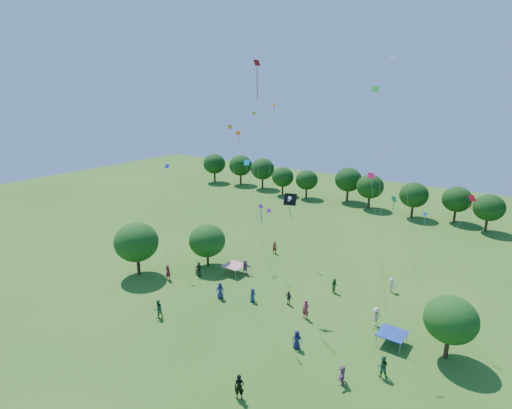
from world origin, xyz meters
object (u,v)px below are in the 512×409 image
(near_tree_west, at_px, (136,242))
(tent_blue, at_px, (392,333))
(tent_red_stripe, at_px, (234,265))
(pirate_kite, at_px, (290,201))
(man_in_black, at_px, (239,387))
(near_tree_north, at_px, (207,241))
(red_high_kite, at_px, (256,113))
(near_tree_east, at_px, (451,320))

(near_tree_west, height_order, tent_blue, near_tree_west)
(tent_red_stripe, distance_m, pirate_kite, 12.97)
(tent_blue, relative_size, man_in_black, 1.16)
(tent_red_stripe, xyz_separation_m, tent_blue, (19.45, -2.96, 0.00))
(near_tree_north, distance_m, red_high_kite, 17.70)
(tent_blue, distance_m, man_in_black, 14.21)
(near_tree_east, xyz_separation_m, tent_blue, (-4.17, -0.73, -2.46))
(man_in_black, bearing_deg, near_tree_north, 105.77)
(near_tree_east, distance_m, tent_red_stripe, 23.85)
(red_high_kite, bearing_deg, pirate_kite, 0.50)
(near_tree_west, bearing_deg, tent_blue, 7.31)
(near_tree_west, height_order, man_in_black, near_tree_west)
(man_in_black, bearing_deg, near_tree_east, 18.59)
(near_tree_north, relative_size, tent_blue, 2.44)
(near_tree_west, height_order, near_tree_north, near_tree_west)
(near_tree_east, xyz_separation_m, red_high_kite, (-19.19, 0.37, 15.34))
(tent_blue, distance_m, pirate_kite, 14.66)
(man_in_black, xyz_separation_m, red_high_kite, (-8.22, 13.58, 17.88))
(near_tree_west, bearing_deg, red_high_kite, 19.40)
(tent_red_stripe, distance_m, man_in_black, 19.97)
(near_tree_north, relative_size, man_in_black, 2.82)
(tent_blue, bearing_deg, near_tree_north, 173.27)
(tent_blue, relative_size, pirate_kite, 0.22)
(near_tree_west, distance_m, pirate_kite, 19.39)
(man_in_black, distance_m, red_high_kite, 23.92)
(near_tree_west, bearing_deg, near_tree_north, 51.47)
(tent_red_stripe, distance_m, red_high_kite, 18.43)
(tent_blue, bearing_deg, near_tree_west, -172.69)
(red_high_kite, bearing_deg, near_tree_east, -1.10)
(near_tree_north, height_order, tent_red_stripe, near_tree_north)
(near_tree_north, distance_m, tent_blue, 23.71)
(pirate_kite, bearing_deg, near_tree_east, -1.53)
(near_tree_west, distance_m, tent_red_stripe, 11.65)
(man_in_black, relative_size, red_high_kite, 0.08)
(tent_red_stripe, bearing_deg, tent_blue, -8.65)
(near_tree_north, bearing_deg, near_tree_east, -4.21)
(tent_red_stripe, relative_size, pirate_kite, 0.22)
(pirate_kite, bearing_deg, near_tree_north, 172.55)
(near_tree_east, distance_m, pirate_kite, 16.77)
(near_tree_east, relative_size, tent_red_stripe, 2.44)
(tent_red_stripe, bearing_deg, man_in_black, -50.67)
(pirate_kite, bearing_deg, tent_red_stripe, 167.85)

